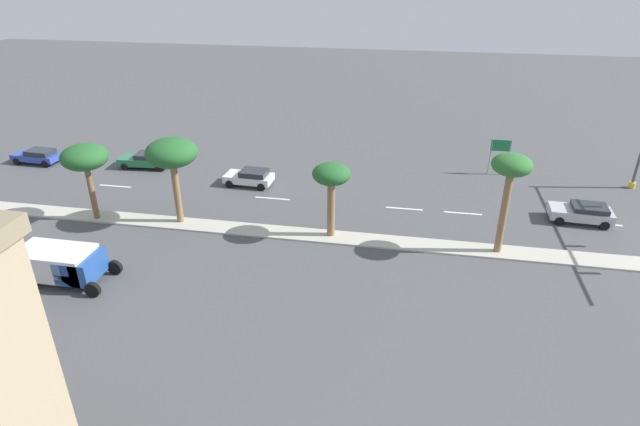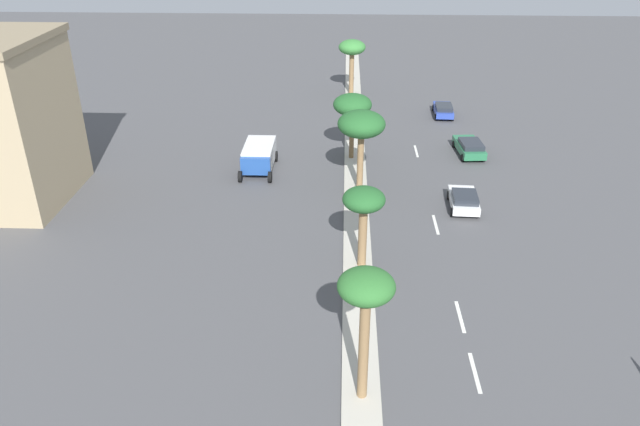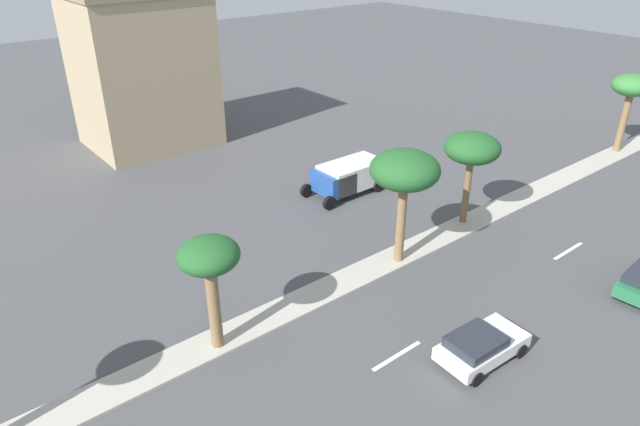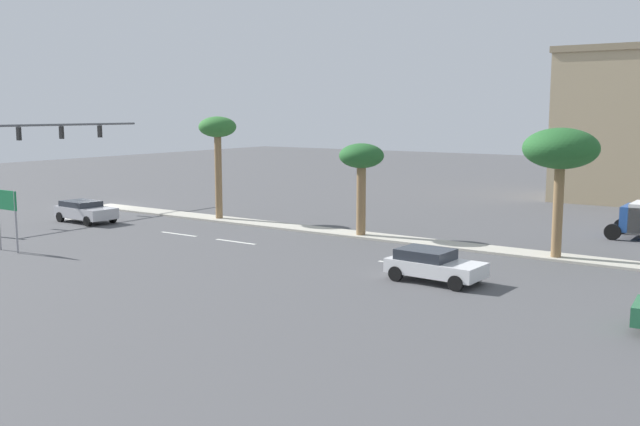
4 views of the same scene
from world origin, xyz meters
name	(u,v)px [view 2 (image 2 of 4)]	position (x,y,z in m)	size (l,w,h in m)	color
ground_plane	(356,203)	(0.00, 31.63, 0.00)	(160.00, 160.00, 0.00)	#4C4C4F
median_curb	(355,156)	(0.00, 40.66, 0.06)	(1.80, 81.32, 0.12)	#B7B2A3
lane_stripe_center	(475,372)	(5.50, 13.74, 0.01)	(0.20, 2.80, 0.01)	silver
lane_stripe_trailing	(460,317)	(5.50, 18.11, 0.01)	(0.20, 2.80, 0.01)	silver
lane_stripe_near	(436,225)	(5.50, 28.52, 0.01)	(0.20, 2.80, 0.01)	silver
lane_stripe_far	(416,151)	(5.50, 42.14, 0.01)	(0.20, 2.80, 0.01)	silver
palm_tree_outboard	(366,295)	(0.02, 11.93, 5.69)	(2.44, 2.44, 6.65)	olive
palm_tree_rear	(364,204)	(0.23, 22.94, 4.35)	(2.53, 2.53, 5.20)	olive
palm_tree_front	(361,126)	(0.29, 33.97, 5.23)	(3.56, 3.56, 6.21)	olive
palm_tree_far	(352,106)	(-0.33, 40.20, 4.75)	(3.23, 3.23, 5.61)	brown
palm_tree_near	(352,49)	(-0.25, 59.27, 5.12)	(2.99, 2.99, 6.06)	olive
sedan_green_leading	(469,147)	(10.03, 41.52, 0.75)	(2.35, 4.73, 1.38)	#287047
sedan_blue_trailing	(443,109)	(9.20, 51.99, 0.72)	(2.05, 4.35, 1.32)	#2D47AD
sedan_white_left	(464,200)	(7.79, 31.03, 0.73)	(2.21, 4.07, 1.35)	silver
box_truck	(259,156)	(-7.98, 37.47, 1.20)	(2.66, 5.54, 2.07)	#234C99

